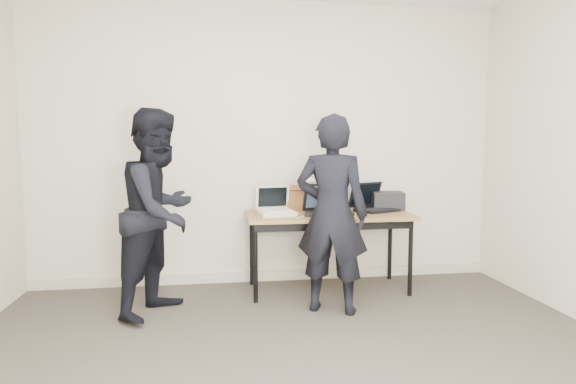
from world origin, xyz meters
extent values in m
cube|color=beige|center=(0.00, 2.27, 1.35)|extent=(4.50, 0.05, 2.70)
cube|color=brown|center=(0.51, 1.86, 0.70)|extent=(1.51, 0.66, 0.03)
cylinder|color=black|center=(-0.18, 1.60, 0.34)|extent=(0.04, 0.04, 0.68)
cylinder|color=black|center=(1.20, 1.59, 0.34)|extent=(0.04, 0.04, 0.68)
cylinder|color=black|center=(-0.18, 2.13, 0.34)|extent=(0.04, 0.04, 0.68)
cylinder|color=black|center=(1.20, 2.12, 0.34)|extent=(0.04, 0.04, 0.68)
cube|color=black|center=(0.51, 1.58, 0.64)|extent=(1.40, 0.03, 0.06)
cube|color=beige|center=(0.03, 1.83, 0.74)|extent=(0.35, 0.31, 0.04)
cube|color=#ECE3C9|center=(0.04, 1.80, 0.76)|extent=(0.28, 0.18, 0.01)
cube|color=beige|center=(0.01, 1.98, 0.87)|extent=(0.32, 0.10, 0.22)
cube|color=black|center=(0.01, 1.97, 0.87)|extent=(0.27, 0.08, 0.18)
cube|color=beige|center=(0.01, 1.96, 0.76)|extent=(0.28, 0.06, 0.02)
cube|color=black|center=(0.50, 1.77, 0.73)|extent=(0.40, 0.34, 0.02)
cube|color=black|center=(0.51, 1.73, 0.75)|extent=(0.32, 0.21, 0.01)
cube|color=black|center=(0.46, 1.93, 0.87)|extent=(0.36, 0.16, 0.25)
cube|color=#26333F|center=(0.46, 1.92, 0.87)|extent=(0.31, 0.13, 0.20)
cube|color=black|center=(0.47, 1.90, 0.74)|extent=(0.31, 0.09, 0.02)
cube|color=black|center=(0.99, 1.92, 0.73)|extent=(0.44, 0.39, 0.02)
cube|color=black|center=(1.01, 1.89, 0.75)|extent=(0.33, 0.25, 0.01)
cube|color=black|center=(0.92, 2.08, 0.86)|extent=(0.37, 0.23, 0.24)
cube|color=black|center=(0.93, 2.07, 0.87)|extent=(0.31, 0.19, 0.20)
cube|color=black|center=(0.94, 2.04, 0.74)|extent=(0.30, 0.15, 0.02)
cube|color=brown|center=(0.33, 2.08, 0.84)|extent=(0.36, 0.17, 0.24)
cube|color=brown|center=(0.33, 2.02, 0.94)|extent=(0.36, 0.08, 0.07)
cube|color=brown|center=(0.49, 2.08, 0.82)|extent=(0.02, 0.10, 0.02)
ellipsoid|color=white|center=(0.36, 2.08, 1.00)|extent=(0.15, 0.12, 0.08)
cube|color=black|center=(1.14, 2.04, 0.80)|extent=(0.33, 0.29, 0.17)
cube|color=black|center=(0.29, 1.68, 0.73)|extent=(0.08, 0.05, 0.03)
cube|color=black|center=(1.03, 1.93, 0.72)|extent=(0.13, 0.24, 0.01)
cube|color=silver|center=(0.53, 1.74, 0.72)|extent=(0.22, 0.13, 0.01)
cube|color=silver|center=(0.30, 1.72, 0.72)|extent=(0.24, 0.16, 0.01)
cube|color=black|center=(0.09, 1.81, 0.72)|extent=(0.28, 0.20, 0.01)
cube|color=black|center=(0.81, 1.87, 0.72)|extent=(0.32, 0.12, 0.01)
imported|color=black|center=(0.41, 1.31, 0.80)|extent=(0.68, 0.58, 1.59)
imported|color=black|center=(-0.95, 1.49, 0.82)|extent=(0.92, 0.99, 1.64)
cube|color=#B3AC94|center=(0.00, 2.23, 0.05)|extent=(4.50, 0.03, 0.10)
camera|label=1|loc=(-0.48, -2.40, 1.38)|focal=30.00mm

